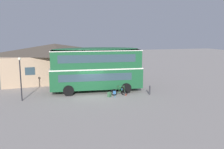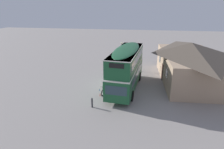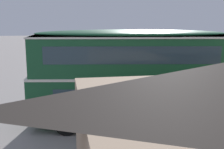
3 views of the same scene
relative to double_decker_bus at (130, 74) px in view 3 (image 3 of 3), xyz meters
The scene contains 7 objects.
ground_plane 3.01m from the double_decker_bus, 123.73° to the right, with size 120.00×120.00×0.00m, color gray.
double_decker_bus is the anchor object (origin of this frame).
touring_bicycle 3.62m from the double_decker_bus, 49.13° to the right, with size 1.76×0.53×1.03m.
backpack_on_ground 3.47m from the double_decker_bus, 72.22° to the right, with size 0.42×0.40×0.54m.
water_bottle_red_squeeze 4.33m from the double_decker_bus, 45.02° to the right, with size 0.07×0.07×0.26m.
water_bottle_blue_sports 4.00m from the double_decker_bus, 66.96° to the right, with size 0.07×0.07×0.25m.
kerb_bollard 6.07m from the double_decker_bus, 27.87° to the right, with size 0.16×0.16×0.97m.
Camera 3 is at (3.23, 15.68, 5.61)m, focal length 49.29 mm.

